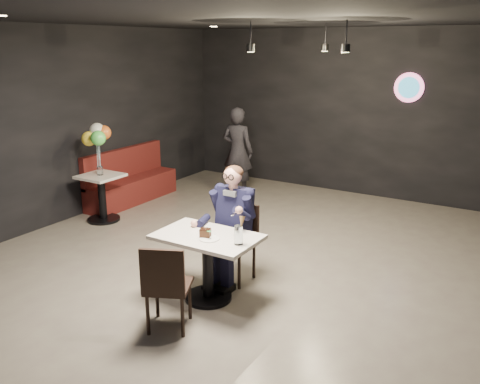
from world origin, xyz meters
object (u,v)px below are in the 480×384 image
Objects in this scene: main_table at (208,267)px; chair_far at (234,244)px; booth_bench at (131,176)px; passerby at (238,151)px; side_table at (102,198)px; balloon_vase at (100,171)px; seated_man at (234,223)px; sundae_glass at (239,235)px; chair_near at (168,284)px.

main_table is 0.56m from chair_far.
booth_bench is (-3.21, 1.73, 0.01)m from chair_far.
passerby is at bearing 120.80° from chair_far.
passerby is (1.35, 1.39, 0.34)m from booth_bench.
passerby is at bearing 66.24° from side_table.
balloon_vase is (0.00, 0.00, 0.45)m from side_table.
chair_far is 3.02m from balloon_vase.
sundae_glass is (0.42, -0.59, 0.13)m from seated_man.
sundae_glass is at bearing 115.26° from passerby.
sundae_glass reaches higher than chair_far.
seated_man is at bearing -14.06° from balloon_vase.
passerby reaches higher than chair_near.
booth_bench is at bearing 106.70° from balloon_vase.
chair_near is 4.73m from passerby.
balloon_vase is (0.30, -1.00, 0.35)m from booth_bench.
sundae_glass is at bearing -21.65° from balloon_vase.
main_table is at bearing -90.00° from chair_far.
seated_man reaches higher than chair_near.
main_table is 0.58× the size of booth_bench.
main_table is at bearing -23.73° from side_table.
seated_man reaches higher than booth_bench.
balloon_vase is (-2.91, 1.95, 0.36)m from chair_near.
chair_far is 0.26m from seated_man.
main_table is 1.20× the size of chair_near.
sundae_glass is at bearing -54.71° from chair_far.
chair_near is 4.61× the size of sundae_glass.
chair_far is at bearing 90.00° from main_table.
booth_bench is at bearing 144.63° from main_table.
passerby is at bearing 66.24° from balloon_vase.
chair_near is 3.50m from side_table.
main_table is 5.51× the size of sundae_glass.
booth_bench is (-3.63, 2.32, -0.38)m from sundae_glass.
booth_bench is at bearing 39.49° from passerby.
main_table is 3.94m from booth_bench.
side_table is 0.45m from balloon_vase.
booth_bench reaches higher than chair_near.
chair_near is at bearing -90.00° from chair_far.
seated_man is (0.00, 1.22, 0.26)m from chair_near.
balloon_vase reaches higher than side_table.
seated_man is 0.76× the size of booth_bench.
passerby reaches higher than side_table.
chair_far is 0.57× the size of passerby.
passerby is at bearing 116.87° from main_table.
side_table is at bearing 165.94° from chair_far.
chair_far is 0.64× the size of seated_man.
balloon_vase is (-2.91, 0.73, 0.36)m from chair_far.
passerby is (-1.86, 3.12, 0.09)m from seated_man.
passerby is (-1.86, 3.12, 0.35)m from chair_far.
balloon_vase is at bearing 165.94° from chair_far.
balloon_vase is at bearing 90.00° from side_table.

